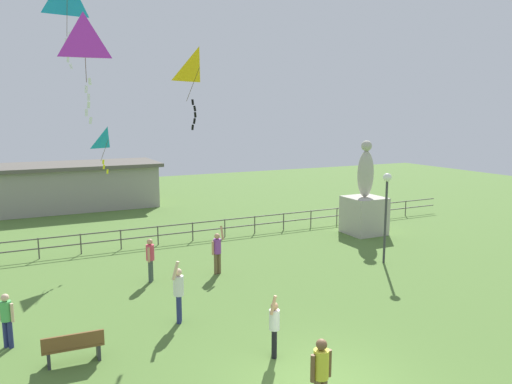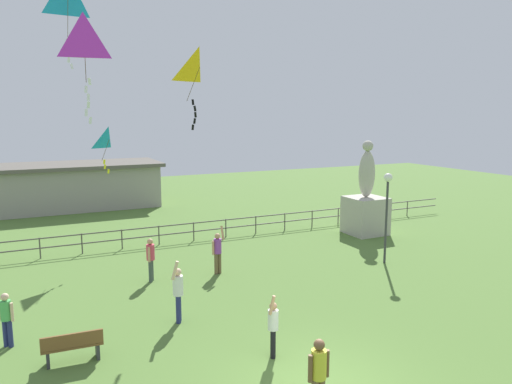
% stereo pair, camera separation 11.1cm
% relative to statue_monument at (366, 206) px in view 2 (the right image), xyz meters
% --- Properties ---
extents(statue_monument, '(1.91, 1.91, 4.99)m').
position_rel_statue_monument_xyz_m(statue_monument, '(0.00, 0.00, 0.00)').
color(statue_monument, '#B2AD9E').
rests_on(statue_monument, ground_plane).
extents(lamppost, '(0.36, 0.36, 3.90)m').
position_rel_statue_monument_xyz_m(lamppost, '(-2.54, -4.55, 1.40)').
color(lamppost, '#38383D').
rests_on(lamppost, ground_plane).
extents(park_bench, '(1.52, 0.50, 0.85)m').
position_rel_statue_monument_xyz_m(park_bench, '(-15.39, -7.71, -1.02)').
color(park_bench, brown).
rests_on(park_bench, ground_plane).
extents(person_0, '(0.42, 0.51, 2.01)m').
position_rel_statue_monument_xyz_m(person_0, '(-12.23, -6.49, -0.47)').
color(person_0, navy).
rests_on(person_0, ground_plane).
extents(person_1, '(0.39, 0.32, 1.54)m').
position_rel_statue_monument_xyz_m(person_1, '(-16.92, -6.01, -0.60)').
color(person_1, navy).
rests_on(person_1, ground_plane).
extents(person_3, '(0.31, 0.46, 1.68)m').
position_rel_statue_monument_xyz_m(person_3, '(-12.13, -2.49, -0.51)').
color(person_3, '#3F4C47').
rests_on(person_3, ground_plane).
extents(person_4, '(0.53, 0.32, 1.74)m').
position_rel_statue_monument_xyz_m(person_4, '(-10.94, -12.31, -0.48)').
color(person_4, brown).
rests_on(person_4, ground_plane).
extents(person_5, '(0.53, 0.31, 1.95)m').
position_rel_statue_monument_xyz_m(person_5, '(-9.51, -2.75, -0.50)').
color(person_5, brown).
rests_on(person_5, ground_plane).
extents(person_6, '(0.36, 0.44, 1.77)m').
position_rel_statue_monument_xyz_m(person_6, '(-10.62, -9.64, -0.59)').
color(person_6, black).
rests_on(person_6, ground_plane).
extents(kite_0, '(0.94, 0.97, 2.02)m').
position_rel_statue_monument_xyz_m(kite_0, '(-12.84, 1.63, 3.71)').
color(kite_0, '#198CD1').
extents(kite_1, '(1.07, 0.62, 3.11)m').
position_rel_statue_monument_xyz_m(kite_1, '(-14.42, -5.31, 6.91)').
color(kite_1, '#B22DB2').
extents(kite_2, '(1.14, 1.26, 2.75)m').
position_rel_statue_monument_xyz_m(kite_2, '(-10.53, -3.92, 6.38)').
color(kite_2, yellow).
extents(waterfront_railing, '(36.02, 0.06, 0.95)m').
position_rel_statue_monument_xyz_m(waterfront_railing, '(-10.60, 2.55, -0.85)').
color(waterfront_railing, '#4C4742').
rests_on(waterfront_railing, ground_plane).
extents(pavilion_building, '(12.39, 5.29, 3.04)m').
position_rel_statue_monument_xyz_m(pavilion_building, '(-13.83, 14.55, 0.06)').
color(pavilion_building, gray).
rests_on(pavilion_building, ground_plane).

